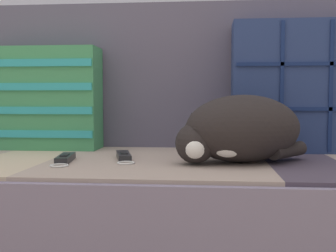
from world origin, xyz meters
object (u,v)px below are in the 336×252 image
(couch, at_px, (94,223))
(throw_pillow_quilted, at_px, (302,87))
(game_remote_near, at_px, (65,159))
(sleeping_cat, at_px, (239,131))
(throw_pillow_striped, at_px, (40,98))
(game_remote_far, at_px, (124,156))

(couch, bearing_deg, throw_pillow_quilted, 14.82)
(game_remote_near, bearing_deg, sleeping_cat, 3.46)
(throw_pillow_quilted, bearing_deg, sleeping_cat, -130.23)
(sleeping_cat, height_order, game_remote_near, sleeping_cat)
(couch, bearing_deg, game_remote_near, -112.16)
(sleeping_cat, distance_m, game_remote_near, 0.49)
(throw_pillow_striped, bearing_deg, throw_pillow_quilted, 0.03)
(couch, bearing_deg, game_remote_far, -28.56)
(throw_pillow_striped, distance_m, game_remote_far, 0.45)
(couch, distance_m, throw_pillow_striped, 0.49)
(couch, bearing_deg, sleeping_cat, -11.65)
(throw_pillow_quilted, xyz_separation_m, throw_pillow_striped, (-0.90, -0.00, -0.04))
(throw_pillow_striped, bearing_deg, game_remote_near, -57.32)
(sleeping_cat, xyz_separation_m, game_remote_near, (-0.49, -0.03, -0.08))
(throw_pillow_quilted, height_order, game_remote_far, throw_pillow_quilted)
(throw_pillow_striped, bearing_deg, sleeping_cat, -21.42)
(game_remote_near, bearing_deg, couch, 67.84)
(sleeping_cat, bearing_deg, couch, 168.35)
(game_remote_near, bearing_deg, game_remote_far, 21.36)
(game_remote_near, bearing_deg, throw_pillow_striped, 122.68)
(throw_pillow_quilted, xyz_separation_m, game_remote_far, (-0.56, -0.23, -0.21))
(couch, distance_m, sleeping_cat, 0.54)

